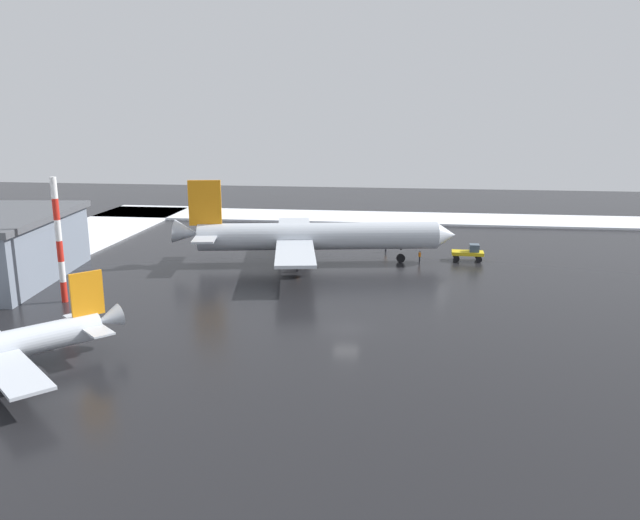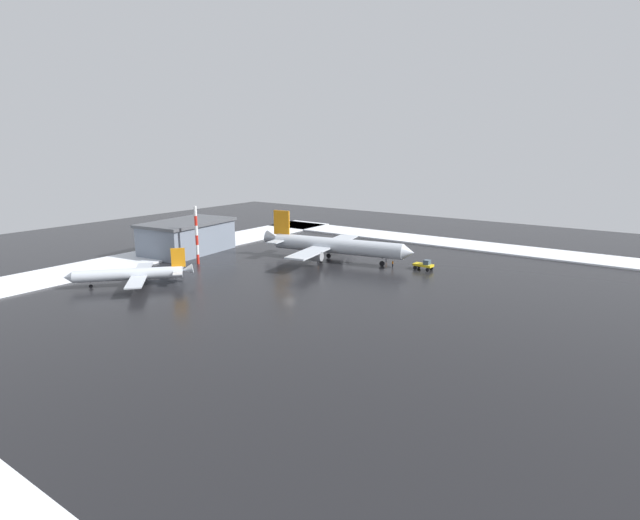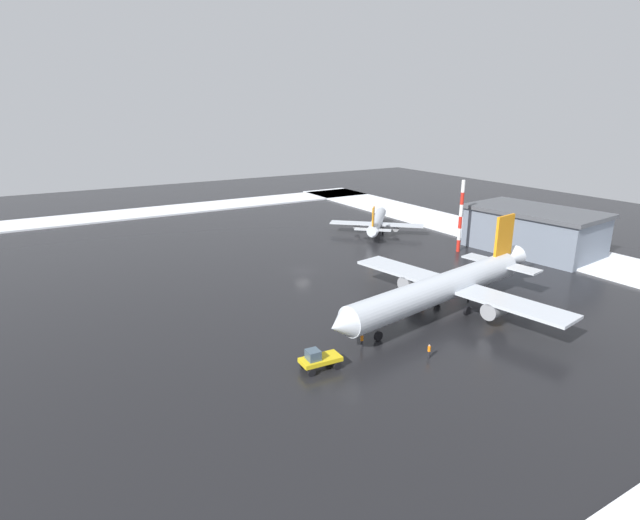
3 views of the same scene
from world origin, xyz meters
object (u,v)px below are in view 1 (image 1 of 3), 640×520
at_px(cargo_hangar, 0,248).
at_px(airplane_far_rear, 312,236).
at_px(ground_crew_by_nose_gear, 420,256).
at_px(ground_crew_mid_apron, 297,265).
at_px(ground_crew_near_tug, 386,246).
at_px(antenna_mast, 59,241).
at_px(pushback_tug, 469,252).

bearing_deg(cargo_hangar, airplane_far_rear, 103.81).
distance_m(airplane_far_rear, ground_crew_by_nose_gear, 16.08).
height_order(airplane_far_rear, ground_crew_by_nose_gear, airplane_far_rear).
bearing_deg(ground_crew_by_nose_gear, ground_crew_mid_apron, -142.33).
bearing_deg(ground_crew_by_nose_gear, ground_crew_near_tug, 142.40).
bearing_deg(ground_crew_near_tug, ground_crew_by_nose_gear, -26.73).
distance_m(airplane_far_rear, ground_crew_mid_apron, 6.01).
distance_m(airplane_far_rear, antenna_mast, 34.20).
xyz_separation_m(ground_crew_near_tug, ground_crew_by_nose_gear, (6.27, 5.07, 0.00)).
relative_size(ground_crew_by_nose_gear, ground_crew_mid_apron, 1.00).
relative_size(pushback_tug, antenna_mast, 0.33).
bearing_deg(ground_crew_mid_apron, antenna_mast, 95.64).
relative_size(airplane_far_rear, ground_crew_mid_apron, 23.86).
bearing_deg(ground_crew_near_tug, antenna_mast, -115.22).
bearing_deg(cargo_hangar, ground_crew_mid_apron, 97.47).
xyz_separation_m(pushback_tug, ground_crew_by_nose_gear, (2.00, -7.31, -0.31)).
relative_size(pushback_tug, cargo_hangar, 0.18).
xyz_separation_m(ground_crew_near_tug, cargo_hangar, (23.39, -49.07, 3.47)).
bearing_deg(pushback_tug, ground_crew_by_nose_gear, -161.70).
relative_size(pushback_tug, ground_crew_mid_apron, 2.75).
relative_size(airplane_far_rear, ground_crew_near_tug, 23.86).
xyz_separation_m(airplane_far_rear, pushback_tug, (-4.56, 22.88, -2.73)).
height_order(airplane_far_rear, antenna_mast, antenna_mast).
distance_m(ground_crew_near_tug, ground_crew_mid_apron, 18.19).
bearing_deg(cargo_hangar, ground_crew_by_nose_gear, 100.68).
distance_m(ground_crew_near_tug, antenna_mast, 48.18).
height_order(antenna_mast, cargo_hangar, antenna_mast).
bearing_deg(airplane_far_rear, pushback_tug, 1.36).
height_order(pushback_tug, ground_crew_near_tug, pushback_tug).
distance_m(antenna_mast, cargo_hangar, 15.10).
height_order(airplane_far_rear, ground_crew_mid_apron, airplane_far_rear).
xyz_separation_m(ground_crew_near_tug, ground_crew_mid_apron, (13.86, -11.78, 0.00)).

